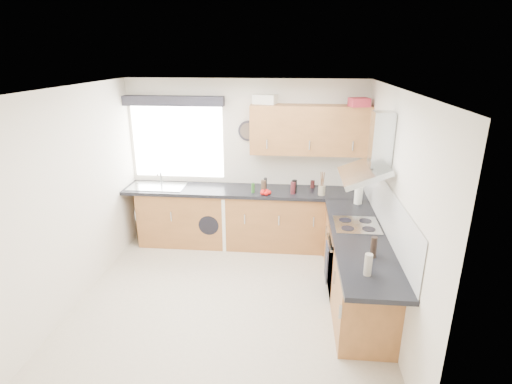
# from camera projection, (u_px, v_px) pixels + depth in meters

# --- Properties ---
(ground_plane) EXTENTS (3.60, 3.60, 0.00)m
(ground_plane) POSITION_uv_depth(u_px,v_px,m) (229.00, 299.00, 4.87)
(ground_plane) COLOR beige
(ceiling) EXTENTS (3.60, 3.60, 0.02)m
(ceiling) POSITION_uv_depth(u_px,v_px,m) (224.00, 89.00, 4.05)
(ceiling) COLOR white
(ceiling) RESTS_ON wall_back
(wall_back) EXTENTS (3.60, 0.02, 2.50)m
(wall_back) POSITION_uv_depth(u_px,v_px,m) (246.00, 162.00, 6.15)
(wall_back) COLOR silver
(wall_back) RESTS_ON ground_plane
(wall_front) EXTENTS (3.60, 0.02, 2.50)m
(wall_front) POSITION_uv_depth(u_px,v_px,m) (184.00, 296.00, 2.77)
(wall_front) COLOR silver
(wall_front) RESTS_ON ground_plane
(wall_left) EXTENTS (0.02, 3.60, 2.50)m
(wall_left) POSITION_uv_depth(u_px,v_px,m) (73.00, 198.00, 4.62)
(wall_left) COLOR silver
(wall_left) RESTS_ON ground_plane
(wall_right) EXTENTS (0.02, 3.60, 2.50)m
(wall_right) POSITION_uv_depth(u_px,v_px,m) (392.00, 209.00, 4.30)
(wall_right) COLOR silver
(wall_right) RESTS_ON ground_plane
(window) EXTENTS (1.40, 0.02, 1.10)m
(window) POSITION_uv_depth(u_px,v_px,m) (178.00, 142.00, 6.14)
(window) COLOR white
(window) RESTS_ON wall_back
(window_blind) EXTENTS (1.50, 0.18, 0.14)m
(window_blind) POSITION_uv_depth(u_px,v_px,m) (173.00, 101.00, 5.84)
(window_blind) COLOR #25242D
(window_blind) RESTS_ON wall_back
(splashback) EXTENTS (0.01, 3.00, 0.54)m
(splashback) POSITION_uv_depth(u_px,v_px,m) (384.00, 205.00, 4.61)
(splashback) COLOR white
(splashback) RESTS_ON wall_right
(base_cab_back) EXTENTS (3.00, 0.58, 0.86)m
(base_cab_back) POSITION_uv_depth(u_px,v_px,m) (237.00, 218.00, 6.16)
(base_cab_back) COLOR brown
(base_cab_back) RESTS_ON ground_plane
(base_cab_corner) EXTENTS (0.60, 0.60, 0.86)m
(base_cab_corner) POSITION_uv_depth(u_px,v_px,m) (343.00, 222.00, 6.01)
(base_cab_corner) COLOR brown
(base_cab_corner) RESTS_ON ground_plane
(base_cab_right) EXTENTS (0.58, 2.10, 0.86)m
(base_cab_right) POSITION_uv_depth(u_px,v_px,m) (356.00, 268.00, 4.74)
(base_cab_right) COLOR brown
(base_cab_right) RESTS_ON ground_plane
(worktop_back) EXTENTS (3.60, 0.62, 0.05)m
(worktop_back) POSITION_uv_depth(u_px,v_px,m) (244.00, 191.00, 5.99)
(worktop_back) COLOR black
(worktop_back) RESTS_ON base_cab_back
(worktop_right) EXTENTS (0.62, 2.42, 0.05)m
(worktop_right) POSITION_uv_depth(u_px,v_px,m) (360.00, 239.00, 4.45)
(worktop_right) COLOR black
(worktop_right) RESTS_ON base_cab_right
(sink) EXTENTS (0.84, 0.46, 0.10)m
(sink) POSITION_uv_depth(u_px,v_px,m) (157.00, 184.00, 6.09)
(sink) COLOR #ADB5BA
(sink) RESTS_ON worktop_back
(oven) EXTENTS (0.56, 0.58, 0.85)m
(oven) POSITION_uv_depth(u_px,v_px,m) (353.00, 262.00, 4.88)
(oven) COLOR black
(oven) RESTS_ON ground_plane
(hob_plate) EXTENTS (0.52, 0.52, 0.01)m
(hob_plate) POSITION_uv_depth(u_px,v_px,m) (357.00, 225.00, 4.72)
(hob_plate) COLOR #ADB5BA
(hob_plate) RESTS_ON worktop_right
(extractor_hood) EXTENTS (0.52, 0.78, 0.66)m
(extractor_hood) POSITION_uv_depth(u_px,v_px,m) (372.00, 155.00, 4.43)
(extractor_hood) COLOR #ADB5BA
(extractor_hood) RESTS_ON wall_right
(upper_cabinets) EXTENTS (1.70, 0.35, 0.70)m
(upper_cabinets) POSITION_uv_depth(u_px,v_px,m) (310.00, 130.00, 5.72)
(upper_cabinets) COLOR brown
(upper_cabinets) RESTS_ON wall_back
(washing_machine) EXTENTS (0.63, 0.61, 0.84)m
(washing_machine) POSITION_uv_depth(u_px,v_px,m) (213.00, 218.00, 6.21)
(washing_machine) COLOR white
(washing_machine) RESTS_ON ground_plane
(wall_clock) EXTENTS (0.31, 0.04, 0.31)m
(wall_clock) POSITION_uv_depth(u_px,v_px,m) (248.00, 131.00, 5.95)
(wall_clock) COLOR #25242D
(wall_clock) RESTS_ON wall_back
(casserole) EXTENTS (0.37, 0.30, 0.13)m
(casserole) POSITION_uv_depth(u_px,v_px,m) (265.00, 99.00, 5.73)
(casserole) COLOR white
(casserole) RESTS_ON upper_cabinets
(storage_box) EXTENTS (0.30, 0.27, 0.12)m
(storage_box) POSITION_uv_depth(u_px,v_px,m) (359.00, 102.00, 5.43)
(storage_box) COLOR #B22A39
(storage_box) RESTS_ON upper_cabinets
(utensil_pot) EXTENTS (0.12, 0.12, 0.14)m
(utensil_pot) POSITION_uv_depth(u_px,v_px,m) (322.00, 190.00, 5.72)
(utensil_pot) COLOR gray
(utensil_pot) RESTS_ON worktop_back
(kitchen_roll) EXTENTS (0.14, 0.14, 0.24)m
(kitchen_roll) POSITION_uv_depth(u_px,v_px,m) (358.00, 195.00, 5.38)
(kitchen_roll) COLOR white
(kitchen_roll) RESTS_ON worktop_right
(tomato_cluster) EXTENTS (0.18, 0.18, 0.06)m
(tomato_cluster) POSITION_uv_depth(u_px,v_px,m) (265.00, 192.00, 5.75)
(tomato_cluster) COLOR red
(tomato_cluster) RESTS_ON worktop_back
(jar_0) EXTENTS (0.07, 0.07, 0.19)m
(jar_0) POSITION_uv_depth(u_px,v_px,m) (294.00, 187.00, 5.80)
(jar_0) COLOR black
(jar_0) RESTS_ON worktop_back
(jar_1) EXTENTS (0.07, 0.07, 0.19)m
(jar_1) POSITION_uv_depth(u_px,v_px,m) (263.00, 187.00, 5.80)
(jar_1) COLOR #3E3022
(jar_1) RESTS_ON worktop_back
(jar_2) EXTENTS (0.05, 0.05, 0.15)m
(jar_2) POSITION_uv_depth(u_px,v_px,m) (253.00, 188.00, 5.81)
(jar_2) COLOR #25541E
(jar_2) RESTS_ON worktop_back
(jar_3) EXTENTS (0.07, 0.07, 0.18)m
(jar_3) POSITION_uv_depth(u_px,v_px,m) (293.00, 188.00, 5.76)
(jar_3) COLOR #4D1B1F
(jar_3) RESTS_ON worktop_back
(jar_4) EXTENTS (0.06, 0.06, 0.11)m
(jar_4) POSITION_uv_depth(u_px,v_px,m) (312.00, 184.00, 6.04)
(jar_4) COLOR #3C1615
(jar_4) RESTS_ON worktop_back
(jar_5) EXTENTS (0.05, 0.05, 0.21)m
(jar_5) POSITION_uv_depth(u_px,v_px,m) (265.00, 185.00, 5.84)
(jar_5) COLOR black
(jar_5) RESTS_ON worktop_back
(bottle_0) EXTENTS (0.07, 0.07, 0.21)m
(bottle_0) POSITION_uv_depth(u_px,v_px,m) (368.00, 265.00, 3.64)
(bottle_0) COLOR gray
(bottle_0) RESTS_ON worktop_right
(bottle_1) EXTENTS (0.06, 0.06, 0.22)m
(bottle_1) POSITION_uv_depth(u_px,v_px,m) (374.00, 247.00, 3.96)
(bottle_1) COLOR black
(bottle_1) RESTS_ON worktop_right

